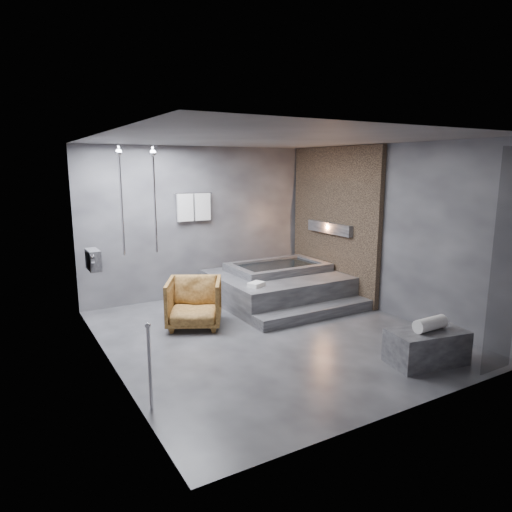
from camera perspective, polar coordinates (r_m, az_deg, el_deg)
room at (r=6.83m, az=3.53°, el=5.19°), size 5.00×5.04×2.82m
tub_deck at (r=8.45m, az=2.59°, el=-3.87°), size 2.20×2.00×0.50m
tub_step at (r=7.57m, az=7.43°, el=-7.02°), size 2.20×0.36×0.18m
concrete_bench at (r=6.22m, az=20.54°, el=-10.55°), size 1.03×0.69×0.43m
driftwood_chair at (r=7.11m, az=-7.73°, el=-5.80°), size 1.10×1.11×0.75m
rolled_towel at (r=6.12m, az=20.96°, el=-7.93°), size 0.47×0.17×0.17m
deck_towel at (r=7.49m, az=0.02°, el=-3.56°), size 0.32×0.28×0.07m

